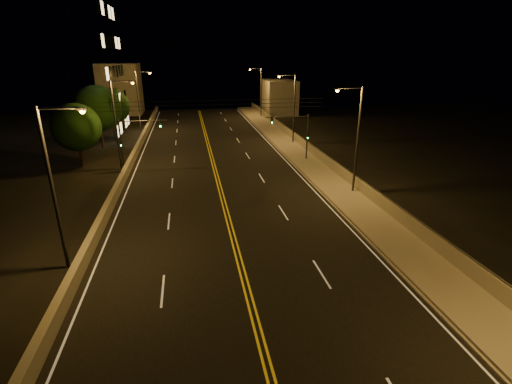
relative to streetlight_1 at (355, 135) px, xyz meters
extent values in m
cube|color=black|center=(-11.53, -2.57, -5.45)|extent=(18.00, 120.00, 0.02)
cube|color=gray|center=(-0.73, -2.57, -5.31)|extent=(3.60, 120.00, 0.30)
cube|color=gray|center=(-2.60, -2.57, -5.39)|extent=(0.14, 120.00, 0.15)
cube|color=gray|center=(0.92, -2.57, -4.66)|extent=(0.30, 120.00, 1.00)
cube|color=gray|center=(-20.81, -2.57, -4.99)|extent=(0.45, 120.00, 0.96)
cube|color=gray|center=(4.97, 48.19, -2.02)|extent=(6.00, 10.00, 6.89)
cube|color=gray|center=(-27.53, 54.04, -0.36)|extent=(8.00, 8.00, 10.20)
cylinder|color=black|center=(0.92, -2.57, -4.13)|extent=(0.06, 120.00, 0.06)
cube|color=silver|center=(-20.13, -2.57, -5.44)|extent=(0.12, 116.00, 0.00)
cube|color=silver|center=(-2.93, -2.57, -5.44)|extent=(0.12, 116.00, 0.00)
cube|color=gold|center=(-11.68, -2.57, -5.44)|extent=(0.12, 116.00, 0.00)
cube|color=gold|center=(-11.38, -2.57, -5.44)|extent=(0.12, 116.00, 0.00)
cube|color=silver|center=(-16.03, -12.07, -5.44)|extent=(0.12, 3.00, 0.00)
cube|color=silver|center=(-16.03, -3.07, -5.44)|extent=(0.12, 3.00, 0.00)
cube|color=silver|center=(-16.03, 5.93, -5.44)|extent=(0.12, 3.00, 0.00)
cube|color=silver|center=(-16.03, 14.93, -5.44)|extent=(0.12, 3.00, 0.00)
cube|color=silver|center=(-16.03, 23.93, -5.44)|extent=(0.12, 3.00, 0.00)
cube|color=silver|center=(-16.03, 32.93, -5.44)|extent=(0.12, 3.00, 0.00)
cube|color=silver|center=(-16.03, 41.93, -5.44)|extent=(0.12, 3.00, 0.00)
cube|color=silver|center=(-16.03, 50.93, -5.44)|extent=(0.12, 3.00, 0.00)
cube|color=silver|center=(-7.03, -12.07, -5.44)|extent=(0.12, 3.00, 0.00)
cube|color=silver|center=(-7.03, -3.07, -5.44)|extent=(0.12, 3.00, 0.00)
cube|color=silver|center=(-7.03, 5.93, -5.44)|extent=(0.12, 3.00, 0.00)
cube|color=silver|center=(-7.03, 14.93, -5.44)|extent=(0.12, 3.00, 0.00)
cube|color=silver|center=(-7.03, 23.93, -5.44)|extent=(0.12, 3.00, 0.00)
cube|color=silver|center=(-7.03, 32.93, -5.44)|extent=(0.12, 3.00, 0.00)
cube|color=silver|center=(-7.03, 41.93, -5.44)|extent=(0.12, 3.00, 0.00)
cube|color=silver|center=(-7.03, 50.93, -5.44)|extent=(0.12, 3.00, 0.00)
cylinder|color=#2D2D33|center=(0.27, 0.00, -0.71)|extent=(0.20, 0.20, 9.50)
cylinder|color=#2D2D33|center=(-0.83, 0.00, 3.89)|extent=(2.20, 0.12, 0.12)
cube|color=#2D2D33|center=(-1.93, 0.00, 3.82)|extent=(0.50, 0.25, 0.14)
sphere|color=#FF9E2D|center=(-1.93, 0.00, 3.72)|extent=(0.28, 0.28, 0.28)
cylinder|color=#2D2D33|center=(0.27, 20.09, -0.71)|extent=(0.20, 0.20, 9.50)
cylinder|color=#2D2D33|center=(-0.83, 20.09, 3.89)|extent=(2.20, 0.12, 0.12)
cube|color=#2D2D33|center=(-1.93, 20.09, 3.82)|extent=(0.50, 0.25, 0.14)
sphere|color=#FF9E2D|center=(-1.93, 20.09, 3.72)|extent=(0.28, 0.28, 0.28)
cylinder|color=#2D2D33|center=(0.27, 43.48, -0.71)|extent=(0.20, 0.20, 9.50)
cylinder|color=#2D2D33|center=(-0.83, 43.48, 3.89)|extent=(2.20, 0.12, 0.12)
cube|color=#2D2D33|center=(-1.93, 43.48, 3.82)|extent=(0.50, 0.25, 0.14)
sphere|color=#FF9E2D|center=(-1.93, 43.48, 3.72)|extent=(0.28, 0.28, 0.28)
cylinder|color=#2D2D33|center=(-21.73, -8.58, -0.71)|extent=(0.20, 0.20, 9.50)
cylinder|color=#2D2D33|center=(-20.63, -8.58, 3.89)|extent=(2.20, 0.12, 0.12)
cube|color=#2D2D33|center=(-19.53, -8.58, 3.82)|extent=(0.50, 0.25, 0.14)
sphere|color=#FF9E2D|center=(-19.53, -8.58, 3.72)|extent=(0.28, 0.28, 0.28)
cylinder|color=#2D2D33|center=(-21.73, 11.98, -0.71)|extent=(0.20, 0.20, 9.50)
cylinder|color=#2D2D33|center=(-20.63, 11.98, 3.89)|extent=(2.20, 0.12, 0.12)
cube|color=#2D2D33|center=(-19.53, 11.98, 3.82)|extent=(0.50, 0.25, 0.14)
sphere|color=#FF9E2D|center=(-19.53, 11.98, 3.72)|extent=(0.28, 0.28, 0.28)
cylinder|color=#2D2D33|center=(-21.73, 32.98, -0.71)|extent=(0.20, 0.20, 9.50)
cylinder|color=#2D2D33|center=(-20.63, 32.98, 3.89)|extent=(2.20, 0.12, 0.12)
cube|color=#2D2D33|center=(-19.53, 32.98, 3.82)|extent=(0.50, 0.25, 0.14)
sphere|color=#FF9E2D|center=(-19.53, 32.98, 3.72)|extent=(0.28, 0.28, 0.28)
cylinder|color=#2D2D33|center=(-0.53, 11.41, -2.71)|extent=(0.18, 0.18, 5.51)
cylinder|color=#2D2D33|center=(-3.03, 11.41, -0.15)|extent=(5.00, 0.10, 0.10)
cube|color=black|center=(-4.78, 11.41, -0.50)|extent=(0.28, 0.18, 0.80)
sphere|color=#19FF4C|center=(-4.78, 11.30, -0.75)|extent=(0.14, 0.14, 0.14)
cube|color=black|center=(-0.53, 11.26, -2.46)|extent=(0.22, 0.14, 0.55)
cylinder|color=#2D2D33|center=(-21.33, 11.41, -2.71)|extent=(0.18, 0.18, 5.51)
cylinder|color=#2D2D33|center=(-18.83, 11.41, -0.15)|extent=(5.00, 0.10, 0.10)
cube|color=black|center=(-17.08, 11.41, -0.50)|extent=(0.28, 0.18, 0.80)
sphere|color=#19FF4C|center=(-17.08, 11.30, -0.75)|extent=(0.14, 0.14, 0.14)
cube|color=black|center=(-21.33, 11.26, -2.46)|extent=(0.22, 0.14, 0.55)
cylinder|color=black|center=(-11.53, 6.93, 1.54)|extent=(22.00, 0.03, 0.03)
cylinder|color=black|center=(-11.53, 6.93, 1.94)|extent=(22.00, 0.03, 0.03)
cylinder|color=black|center=(-11.53, 6.93, 2.34)|extent=(22.00, 0.03, 0.03)
cube|color=gray|center=(-35.68, 27.46, 9.93)|extent=(24.00, 15.00, 30.79)
cylinder|color=black|center=(-26.16, 13.68, -4.23)|extent=(0.36, 0.36, 2.47)
sphere|color=black|center=(-26.16, 13.68, -1.00)|extent=(5.22, 5.22, 5.22)
cylinder|color=black|center=(-25.75, 22.92, -4.02)|extent=(0.36, 0.36, 2.88)
sphere|color=black|center=(-25.75, 22.92, -0.26)|extent=(6.09, 6.09, 6.09)
cylinder|color=black|center=(-25.32, 29.89, -4.18)|extent=(0.36, 0.36, 2.56)
sphere|color=black|center=(-25.32, 29.89, -0.84)|extent=(5.40, 5.40, 5.40)
camera|label=1|loc=(-14.10, -29.56, 6.54)|focal=26.00mm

